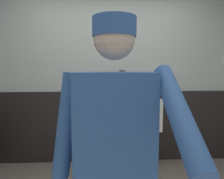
{
  "coord_description": "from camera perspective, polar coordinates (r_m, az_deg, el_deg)",
  "views": [
    {
      "loc": [
        -0.1,
        -1.42,
        1.42
      ],
      "look_at": [
        -0.02,
        0.18,
        1.25
      ],
      "focal_mm": 31.82,
      "sensor_mm": 36.0,
      "label": 1
    }
  ],
  "objects": [
    {
      "name": "privacy_divider_panel",
      "position": [
        2.77,
        2.92,
        -3.67
      ],
      "size": [
        0.04,
        0.4,
        0.9
      ],
      "primitive_type": "cube",
      "color": "#4C4C51"
    },
    {
      "name": "urinal_middle",
      "position": [
        2.93,
        10.12,
        -6.65
      ],
      "size": [
        0.4,
        0.34,
        1.24
      ],
      "color": "white",
      "rests_on": "ground_plane"
    },
    {
      "name": "urinal_left",
      "position": [
        2.86,
        -4.78,
        -6.9
      ],
      "size": [
        0.4,
        0.34,
        1.24
      ],
      "color": "white",
      "rests_on": "ground_plane"
    },
    {
      "name": "person",
      "position": [
        1.1,
        0.65,
        -18.26
      ],
      "size": [
        0.62,
        0.6,
        1.67
      ],
      "color": "#2D3342",
      "rests_on": "ground_plane"
    },
    {
      "name": "wainscot_band_back",
      "position": [
        3.06,
        -0.92,
        -10.62
      ],
      "size": [
        4.09,
        0.03,
        1.08
      ],
      "primitive_type": "cube",
      "color": "black",
      "rests_on": "ground_plane"
    },
    {
      "name": "wall_back",
      "position": [
        3.01,
        -0.99,
        3.02
      ],
      "size": [
        4.69,
        0.12,
        2.52
      ],
      "primitive_type": "cube",
      "color": "silver",
      "rests_on": "ground_plane"
    },
    {
      "name": "soap_dispenser",
      "position": [
        3.08,
        16.33,
        2.81
      ],
      "size": [
        0.1,
        0.07,
        0.18
      ],
      "primitive_type": "cube",
      "color": "silver"
    }
  ]
}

